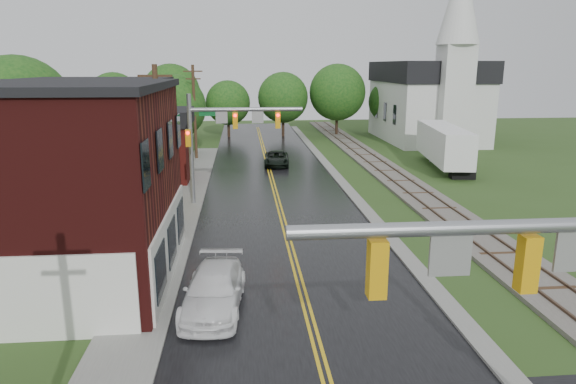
{
  "coord_description": "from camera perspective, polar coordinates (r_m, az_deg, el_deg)",
  "views": [
    {
      "loc": [
        -2.3,
        -6.14,
        8.93
      ],
      "look_at": [
        -0.33,
        15.73,
        3.5
      ],
      "focal_mm": 32.0,
      "sensor_mm": 36.0,
      "label": 1
    }
  ],
  "objects": [
    {
      "name": "main_road",
      "position": [
        37.3,
        -1.45,
        0.03
      ],
      "size": [
        10.0,
        90.0,
        0.02
      ],
      "primitive_type": "cube",
      "color": "black",
      "rests_on": "ground"
    },
    {
      "name": "curb_right",
      "position": [
        42.79,
        5.35,
        1.78
      ],
      "size": [
        0.8,
        70.0,
        0.12
      ],
      "primitive_type": "cube",
      "color": "gray",
      "rests_on": "ground"
    },
    {
      "name": "sidewalk_left",
      "position": [
        32.63,
        -11.81,
        -2.3
      ],
      "size": [
        2.4,
        50.0,
        0.12
      ],
      "primitive_type": "cube",
      "color": "gray",
      "rests_on": "ground"
    },
    {
      "name": "yellow_house",
      "position": [
        33.78,
        -20.01,
        3.28
      ],
      "size": [
        8.0,
        7.0,
        6.4
      ],
      "primitive_type": "cube",
      "color": "tan",
      "rests_on": "ground"
    },
    {
      "name": "darkred_building",
      "position": [
        42.39,
        -15.57,
        4.24
      ],
      "size": [
        7.0,
        6.0,
        4.4
      ],
      "primitive_type": "cube",
      "color": "#3F0F0C",
      "rests_on": "ground"
    },
    {
      "name": "church",
      "position": [
        63.97,
        15.55,
        10.62
      ],
      "size": [
        10.4,
        18.4,
        20.0
      ],
      "color": "silver",
      "rests_on": "ground"
    },
    {
      "name": "railroad",
      "position": [
        43.83,
        11.28,
        2.0
      ],
      "size": [
        3.2,
        80.0,
        0.3
      ],
      "color": "#59544C",
      "rests_on": "ground"
    },
    {
      "name": "traffic_signal_near",
      "position": [
        10.73,
        28.31,
        -9.52
      ],
      "size": [
        7.34,
        0.3,
        7.2
      ],
      "color": "gray",
      "rests_on": "ground"
    },
    {
      "name": "traffic_signal_far",
      "position": [
        33.39,
        -7.15,
        6.98
      ],
      "size": [
        7.34,
        0.43,
        7.2
      ],
      "color": "gray",
      "rests_on": "ground"
    },
    {
      "name": "utility_pole_b",
      "position": [
        28.81,
        -14.12,
        5.07
      ],
      "size": [
        1.8,
        0.28,
        9.0
      ],
      "color": "#382616",
      "rests_on": "ground"
    },
    {
      "name": "utility_pole_c",
      "position": [
        50.52,
        -10.35,
        8.88
      ],
      "size": [
        1.8,
        0.28,
        9.0
      ],
      "color": "#382616",
      "rests_on": "ground"
    },
    {
      "name": "tree_left_b",
      "position": [
        41.22,
        -27.55,
        7.86
      ],
      "size": [
        7.6,
        7.6,
        9.69
      ],
      "color": "black",
      "rests_on": "ground"
    },
    {
      "name": "tree_left_c",
      "position": [
        47.67,
        -19.31,
        7.8
      ],
      "size": [
        6.0,
        6.0,
        7.65
      ],
      "color": "black",
      "rests_on": "ground"
    },
    {
      "name": "tree_left_e",
      "position": [
        52.61,
        -12.42,
        9.08
      ],
      "size": [
        6.4,
        6.4,
        8.16
      ],
      "color": "black",
      "rests_on": "ground"
    },
    {
      "name": "suv_dark",
      "position": [
        46.91,
        -1.26,
        3.72
      ],
      "size": [
        2.5,
        4.84,
        1.3
      ],
      "primitive_type": "imported",
      "rotation": [
        0.0,
        0.0,
        -0.07
      ],
      "color": "black",
      "rests_on": "ground"
    },
    {
      "name": "pickup_white",
      "position": [
        19.74,
        -8.22,
        -10.75
      ],
      "size": [
        2.53,
        5.33,
        1.5
      ],
      "primitive_type": "imported",
      "rotation": [
        0.0,
        0.0,
        -0.09
      ],
      "color": "white",
      "rests_on": "ground"
    },
    {
      "name": "semi_trailer",
      "position": [
        47.57,
        16.91,
        5.17
      ],
      "size": [
        4.17,
        11.87,
        3.71
      ],
      "color": "black",
      "rests_on": "ground"
    }
  ]
}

